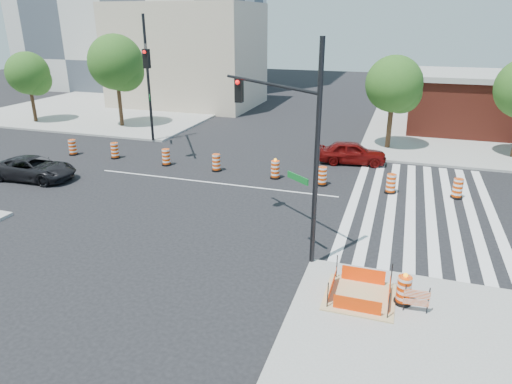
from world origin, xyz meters
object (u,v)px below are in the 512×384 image
signal_pole_se (288,128)px  red_coupe (352,153)px  dark_suv (34,168)px  signal_pole_nw (147,70)px

signal_pole_se → red_coupe: bearing=-56.6°
red_coupe → signal_pole_se: signal_pole_se is taller
red_coupe → dark_suv: 18.74m
red_coupe → signal_pole_se: size_ratio=0.53×
dark_suv → signal_pole_se: bearing=-105.2°
red_coupe → dark_suv: size_ratio=0.89×
red_coupe → signal_pole_nw: (-13.68, -0.65, 4.61)m
dark_suv → signal_pole_nw: 9.70m
red_coupe → signal_pole_se: bearing=166.3°
red_coupe → signal_pole_nw: bearing=84.3°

